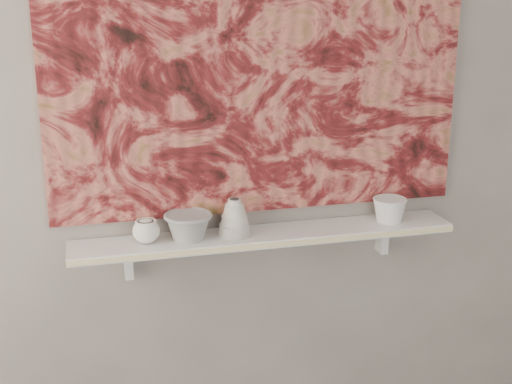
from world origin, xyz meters
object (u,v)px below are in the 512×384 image
object	(u,v)px
shelf	(265,236)
painting	(260,59)
bell_vessel	(235,217)
bowl_white	(389,210)
bowl_grey	(188,226)
cup_cream	(146,231)

from	to	relation	value
shelf	painting	xyz separation A→B (m)	(0.00, 0.08, 0.62)
bell_vessel	bowl_white	world-z (taller)	bell_vessel
painting	bowl_grey	size ratio (longest dim) A/B	8.83
bowl_grey	bell_vessel	distance (m)	0.17
bell_vessel	painting	bearing A→B (deg)	35.41
shelf	bell_vessel	distance (m)	0.14
painting	cup_cream	distance (m)	0.71
shelf	bell_vessel	world-z (taller)	bell_vessel
bowl_white	cup_cream	bearing A→B (deg)	180.00
painting	bowl_white	world-z (taller)	painting
bell_vessel	bowl_white	bearing A→B (deg)	0.00
painting	bell_vessel	world-z (taller)	painting
painting	bowl_white	bearing A→B (deg)	-9.46
bowl_grey	bell_vessel	xyz separation A→B (m)	(0.17, 0.00, 0.02)
bowl_grey	cup_cream	distance (m)	0.15
cup_cream	bell_vessel	size ratio (longest dim) A/B	0.70
painting	bowl_white	distance (m)	0.75
bell_vessel	bowl_grey	bearing A→B (deg)	180.00
bowl_grey	bell_vessel	world-z (taller)	bell_vessel
shelf	painting	bearing A→B (deg)	90.00
bowl_white	bowl_grey	bearing A→B (deg)	180.00
shelf	bowl_grey	bearing A→B (deg)	180.00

